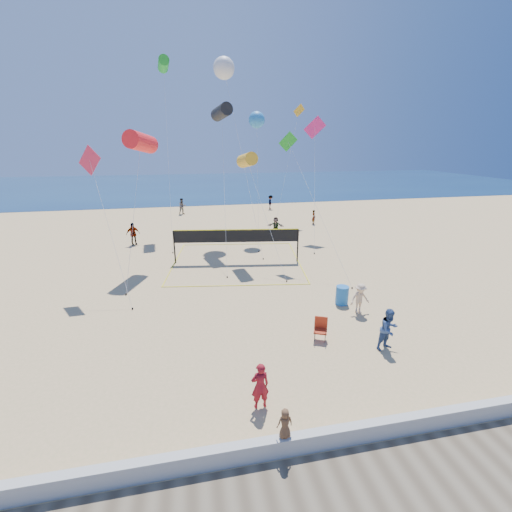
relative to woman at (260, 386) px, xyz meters
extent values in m
plane|color=tan|center=(1.82, 1.10, -0.83)|extent=(120.00, 120.00, 0.00)
cube|color=navy|center=(1.82, 63.10, -0.81)|extent=(140.00, 50.00, 0.03)
cube|color=#B6B6B1|center=(1.82, -1.90, -0.53)|extent=(32.00, 0.30, 0.60)
imported|color=maroon|center=(0.00, 0.00, 0.00)|extent=(0.64, 0.45, 1.65)
imported|color=brown|center=(0.29, -1.87, 0.22)|extent=(0.45, 0.30, 0.90)
imported|color=#324C7E|center=(5.93, 2.21, 0.08)|extent=(1.04, 0.90, 1.82)
imported|color=beige|center=(6.30, 5.38, -0.03)|extent=(1.07, 0.67, 1.59)
imported|color=gray|center=(-6.54, 20.43, 0.12)|extent=(1.20, 0.84, 1.90)
imported|color=gray|center=(6.03, 21.15, 0.02)|extent=(1.63, 1.14, 1.69)
imported|color=gray|center=(11.11, 24.69, -0.07)|extent=(0.40, 0.57, 1.51)
imported|color=gray|center=(-2.49, 32.84, 0.13)|extent=(1.11, 0.98, 1.91)
imported|color=gray|center=(8.70, 33.99, 0.06)|extent=(0.99, 1.30, 1.78)
cube|color=#A32912|center=(3.41, 3.35, -0.37)|extent=(0.72, 0.70, 0.06)
cube|color=#A32912|center=(3.50, 3.56, -0.06)|extent=(0.53, 0.28, 0.56)
cylinder|color=black|center=(3.12, 3.26, -0.57)|extent=(0.14, 0.27, 0.73)
cylinder|color=black|center=(3.29, 3.63, -0.57)|extent=(0.14, 0.27, 0.73)
cylinder|color=black|center=(3.53, 3.07, -0.57)|extent=(0.14, 0.27, 0.73)
cylinder|color=black|center=(3.70, 3.44, -0.57)|extent=(0.14, 0.27, 0.73)
cylinder|color=#1B63B4|center=(5.89, 6.51, -0.33)|extent=(0.78, 0.78, 1.00)
cylinder|color=black|center=(-3.01, 15.08, 0.35)|extent=(0.10, 0.10, 2.36)
cylinder|color=black|center=(5.75, 13.75, 0.35)|extent=(0.10, 0.10, 2.36)
cube|color=black|center=(1.37, 14.42, 1.09)|extent=(8.76, 1.35, 0.89)
cube|color=yellow|center=(1.37, 14.42, 1.56)|extent=(8.76, 1.36, 0.06)
cube|color=yellow|center=(0.71, 10.04, -0.82)|extent=(8.96, 1.41, 0.02)
cube|color=yellow|center=(2.03, 18.79, -0.82)|extent=(8.96, 1.41, 0.02)
cylinder|color=#FD1F23|center=(-4.61, 15.49, 7.45)|extent=(2.09, 3.00, 1.51)
cylinder|color=silver|center=(-5.13, 12.73, 3.33)|extent=(1.06, 5.54, 8.23)
cylinder|color=black|center=(-5.65, 9.97, -0.78)|extent=(0.08, 0.08, 0.10)
cylinder|color=black|center=(1.15, 19.69, 9.66)|extent=(1.57, 2.57, 1.31)
cylinder|color=silver|center=(0.73, 15.56, 4.44)|extent=(0.86, 8.27, 10.45)
cylinder|color=black|center=(0.31, 11.43, -0.78)|extent=(0.08, 0.08, 0.10)
cylinder|color=gold|center=(2.30, 15.08, 6.27)|extent=(1.21, 2.26, 1.18)
cylinder|color=silver|center=(3.08, 12.56, 2.75)|extent=(1.58, 5.05, 7.06)
cylinder|color=black|center=(3.86, 10.04, -0.78)|extent=(0.08, 0.08, 0.10)
cube|color=#C82345|center=(-7.01, 11.92, 6.49)|extent=(1.41, 0.96, 1.66)
cylinder|color=silver|center=(-6.03, 9.98, 2.86)|extent=(1.97, 3.90, 7.28)
cylinder|color=black|center=(-5.05, 8.04, -0.78)|extent=(0.08, 0.08, 0.10)
cube|color=green|center=(5.09, 14.74, 7.48)|extent=(1.13, 0.79, 1.34)
cylinder|color=silver|center=(6.23, 11.49, 3.35)|extent=(2.29, 6.52, 8.26)
cylinder|color=black|center=(7.36, 8.23, -0.78)|extent=(0.08, 0.08, 0.10)
cube|color=#DC2578|center=(9.44, 21.28, 8.66)|extent=(1.92, 0.43, 1.94)
cylinder|color=silver|center=(8.49, 18.13, 3.94)|extent=(1.91, 6.33, 9.45)
cylinder|color=black|center=(7.54, 14.97, -0.78)|extent=(0.08, 0.08, 0.10)
sphere|color=silver|center=(1.81, 23.08, 13.32)|extent=(2.36, 2.36, 1.78)
cylinder|color=silver|center=(2.59, 18.80, 6.27)|extent=(1.57, 8.57, 14.11)
cylinder|color=black|center=(3.37, 14.52, -0.78)|extent=(0.08, 0.08, 0.10)
sphere|color=#287CC9|center=(4.33, 21.65, 9.24)|extent=(1.70, 1.70, 1.38)
cylinder|color=silver|center=(3.87, 19.00, 4.23)|extent=(0.93, 5.32, 10.02)
cylinder|color=black|center=(3.42, 16.35, -0.78)|extent=(0.08, 0.08, 0.10)
cylinder|color=green|center=(-3.20, 26.15, 14.01)|extent=(1.15, 2.29, 1.21)
cylinder|color=silver|center=(-3.23, 21.77, 6.62)|extent=(0.07, 8.78, 14.80)
cylinder|color=black|center=(-3.25, 17.38, -0.78)|extent=(0.08, 0.08, 0.10)
cube|color=gold|center=(10.04, 27.69, 10.56)|extent=(1.31, 0.30, 1.32)
cylinder|color=silver|center=(8.11, 25.03, 4.89)|extent=(3.87, 5.34, 11.34)
cylinder|color=black|center=(6.18, 22.37, -0.78)|extent=(0.08, 0.08, 0.10)
camera|label=1|loc=(-1.94, -8.89, 7.44)|focal=24.00mm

